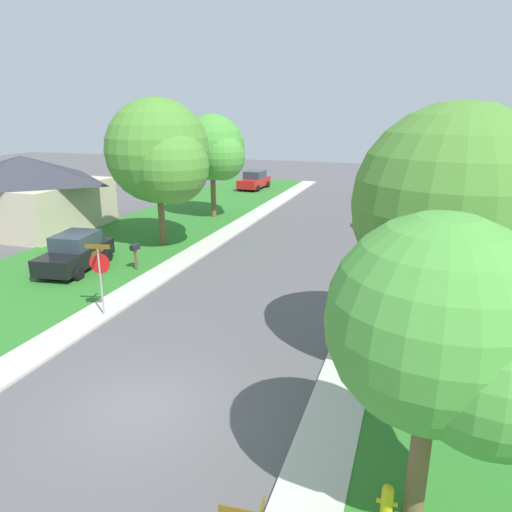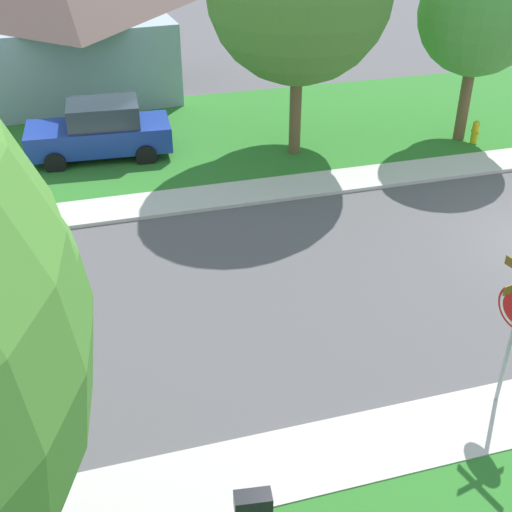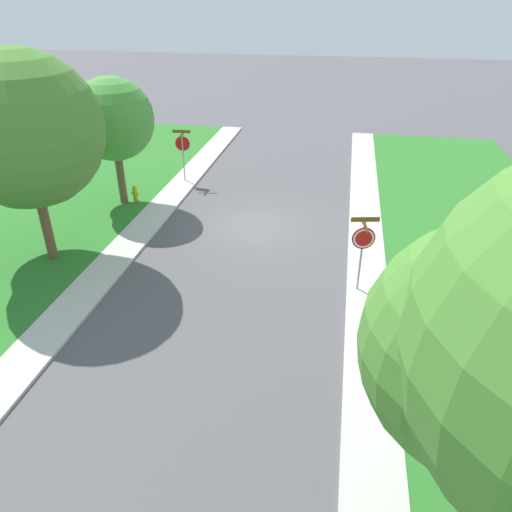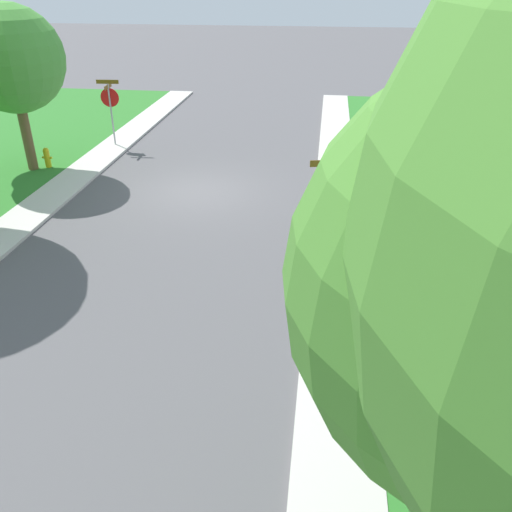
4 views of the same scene
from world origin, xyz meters
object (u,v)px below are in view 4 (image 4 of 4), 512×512
(stop_sign_near_corner, at_px, (110,102))
(tree_corner_large, at_px, (8,62))
(stop_sign_far_corner, at_px, (327,195))
(fire_hydrant, at_px, (47,158))
(mailbox, at_px, (423,357))

(stop_sign_near_corner, bearing_deg, tree_corner_large, 56.82)
(stop_sign_far_corner, bearing_deg, stop_sign_near_corner, -45.41)
(fire_hydrant, relative_size, mailbox, 0.63)
(tree_corner_large, bearing_deg, stop_sign_far_corner, 152.20)
(stop_sign_far_corner, distance_m, tree_corner_large, 12.80)
(mailbox, bearing_deg, stop_sign_far_corner, -70.53)
(mailbox, bearing_deg, fire_hydrant, -41.62)
(stop_sign_near_corner, xyz_separation_m, mailbox, (-10.75, 14.00, -0.88))
(stop_sign_far_corner, distance_m, fire_hydrant, 12.20)
(stop_sign_far_corner, height_order, tree_corner_large, tree_corner_large)
(stop_sign_far_corner, bearing_deg, mailbox, 109.47)
(stop_sign_far_corner, relative_size, fire_hydrant, 3.34)
(stop_sign_near_corner, distance_m, mailbox, 17.67)
(stop_sign_far_corner, height_order, mailbox, stop_sign_far_corner)
(mailbox, bearing_deg, stop_sign_near_corner, -52.48)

